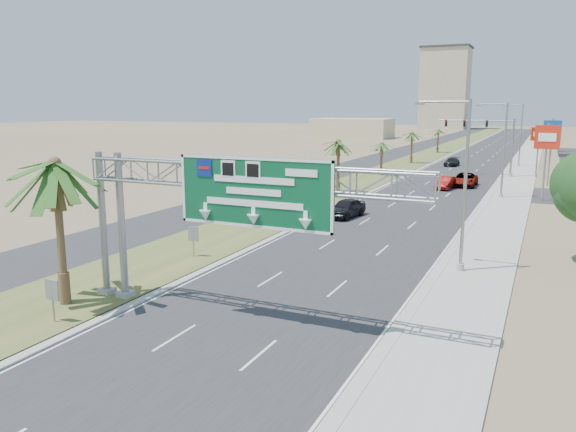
# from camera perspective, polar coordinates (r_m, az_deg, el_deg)

# --- Properties ---
(road) EXTENTS (12.00, 300.00, 0.02)m
(road) POSITION_cam_1_polar(r_m,az_deg,el_deg) (122.08, 19.33, 5.91)
(road) COLOR #28282B
(road) RESTS_ON ground
(sidewalk_right) EXTENTS (4.00, 300.00, 0.10)m
(sidewalk_right) POSITION_cam_1_polar(r_m,az_deg,el_deg) (121.56, 23.33, 5.63)
(sidewalk_right) COLOR #9E9B93
(sidewalk_right) RESTS_ON ground
(median_grass) EXTENTS (7.00, 300.00, 0.12)m
(median_grass) POSITION_cam_1_polar(r_m,az_deg,el_deg) (123.43, 14.69, 6.24)
(median_grass) COLOR #455827
(median_grass) RESTS_ON ground
(opposing_road) EXTENTS (8.00, 300.00, 0.02)m
(opposing_road) POSITION_cam_1_polar(r_m,az_deg,el_deg) (124.85, 11.51, 6.40)
(opposing_road) COLOR #28282B
(opposing_road) RESTS_ON ground
(sign_gantry) EXTENTS (16.75, 1.24, 7.50)m
(sign_gantry) POSITION_cam_1_polar(r_m,az_deg,el_deg) (24.84, -6.21, 2.86)
(sign_gantry) COLOR gray
(sign_gantry) RESTS_ON ground
(palm_near) EXTENTS (5.70, 5.70, 8.35)m
(palm_near) POSITION_cam_1_polar(r_m,az_deg,el_deg) (28.40, -22.61, 4.88)
(palm_near) COLOR brown
(palm_near) RESTS_ON ground
(palm_row_b) EXTENTS (3.99, 3.99, 5.95)m
(palm_row_b) POSITION_cam_1_polar(r_m,az_deg,el_deg) (48.26, -1.31, 5.47)
(palm_row_b) COLOR brown
(palm_row_b) RESTS_ON ground
(palm_row_c) EXTENTS (3.99, 3.99, 6.75)m
(palm_row_c) POSITION_cam_1_polar(r_m,az_deg,el_deg) (62.92, 5.15, 7.42)
(palm_row_c) COLOR brown
(palm_row_c) RESTS_ON ground
(palm_row_d) EXTENTS (3.99, 3.99, 5.45)m
(palm_row_d) POSITION_cam_1_polar(r_m,az_deg,el_deg) (80.15, 9.51, 7.18)
(palm_row_d) COLOR brown
(palm_row_d) RESTS_ON ground
(palm_row_e) EXTENTS (3.99, 3.99, 6.15)m
(palm_row_e) POSITION_cam_1_polar(r_m,az_deg,el_deg) (98.54, 12.49, 8.15)
(palm_row_e) COLOR brown
(palm_row_e) RESTS_ON ground
(palm_row_f) EXTENTS (3.99, 3.99, 5.75)m
(palm_row_f) POSITION_cam_1_polar(r_m,az_deg,el_deg) (123.07, 15.03, 8.38)
(palm_row_f) COLOR brown
(palm_row_f) RESTS_ON ground
(streetlight_near) EXTENTS (3.27, 0.44, 10.00)m
(streetlight_near) POSITION_cam_1_polar(r_m,az_deg,el_deg) (33.78, 17.17, 2.25)
(streetlight_near) COLOR gray
(streetlight_near) RESTS_ON ground
(streetlight_mid) EXTENTS (3.27, 0.44, 10.00)m
(streetlight_mid) POSITION_cam_1_polar(r_m,az_deg,el_deg) (63.48, 20.91, 5.90)
(streetlight_mid) COLOR gray
(streetlight_mid) RESTS_ON ground
(streetlight_far) EXTENTS (3.27, 0.44, 10.00)m
(streetlight_far) POSITION_cam_1_polar(r_m,az_deg,el_deg) (99.36, 22.44, 7.38)
(streetlight_far) COLOR gray
(streetlight_far) RESTS_ON ground
(signal_mast) EXTENTS (10.28, 0.71, 8.00)m
(signal_mast) POSITION_cam_1_polar(r_m,az_deg,el_deg) (83.50, 20.46, 7.09)
(signal_mast) COLOR gray
(signal_mast) RESTS_ON ground
(median_signback_a) EXTENTS (0.75, 0.08, 2.08)m
(median_signback_a) POSITION_cam_1_polar(r_m,az_deg,el_deg) (27.14, -22.83, -7.25)
(median_signback_a) COLOR gray
(median_signback_a) RESTS_ON ground
(median_signback_b) EXTENTS (0.75, 0.08, 2.08)m
(median_signback_b) POSITION_cam_1_polar(r_m,az_deg,el_deg) (36.33, -9.60, -2.03)
(median_signback_b) COLOR gray
(median_signback_b) RESTS_ON ground
(tower_distant) EXTENTS (20.00, 16.00, 35.00)m
(tower_distant) POSITION_cam_1_polar(r_m,az_deg,el_deg) (264.88, 15.64, 12.33)
(tower_distant) COLOR tan
(tower_distant) RESTS_ON ground
(building_distant_left) EXTENTS (24.00, 14.00, 6.00)m
(building_distant_left) POSITION_cam_1_polar(r_m,az_deg,el_deg) (180.39, 6.53, 8.85)
(building_distant_left) COLOR tan
(building_distant_left) RESTS_ON ground
(car_left_lane) EXTENTS (2.57, 5.04, 1.64)m
(car_left_lane) POSITION_cam_1_polar(r_m,az_deg,el_deg) (49.56, 5.94, 0.80)
(car_left_lane) COLOR black
(car_left_lane) RESTS_ON ground
(car_mid_lane) EXTENTS (1.88, 4.59, 1.48)m
(car_mid_lane) POSITION_cam_1_polar(r_m,az_deg,el_deg) (68.95, 15.69, 3.25)
(car_mid_lane) COLOR maroon
(car_mid_lane) RESTS_ON ground
(car_right_lane) EXTENTS (2.73, 5.82, 1.61)m
(car_right_lane) POSITION_cam_1_polar(r_m,az_deg,el_deg) (72.07, 17.52, 3.53)
(car_right_lane) COLOR gray
(car_right_lane) RESTS_ON ground
(car_far) EXTENTS (2.19, 4.77, 1.35)m
(car_far) POSITION_cam_1_polar(r_m,az_deg,el_deg) (96.48, 16.31, 5.29)
(car_far) COLOR black
(car_far) RESTS_ON ground
(pole_sign_red_near) EXTENTS (2.42, 0.68, 7.96)m
(pole_sign_red_near) POSITION_cam_1_polar(r_m,az_deg,el_deg) (62.97, 24.82, 6.92)
(pole_sign_red_near) COLOR gray
(pole_sign_red_near) RESTS_ON ground
(pole_sign_blue) EXTENTS (2.02, 0.48, 8.19)m
(pole_sign_blue) POSITION_cam_1_polar(r_m,az_deg,el_deg) (75.50, 25.22, 7.37)
(pole_sign_blue) COLOR gray
(pole_sign_blue) RESTS_ON ground
(pole_sign_red_far) EXTENTS (2.14, 1.13, 7.05)m
(pole_sign_red_far) POSITION_cam_1_polar(r_m,az_deg,el_deg) (84.35, 24.13, 7.30)
(pole_sign_red_far) COLOR gray
(pole_sign_red_far) RESTS_ON ground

